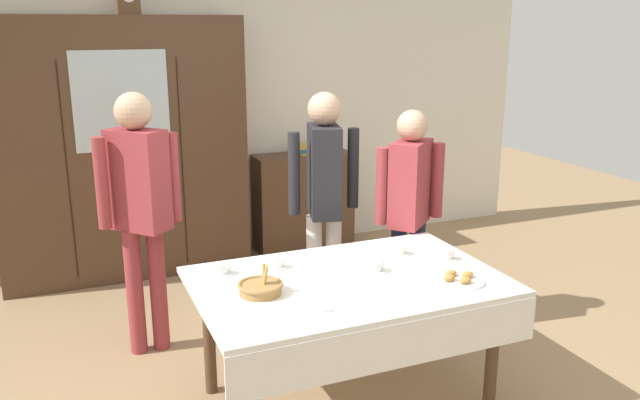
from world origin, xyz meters
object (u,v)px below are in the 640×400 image
object	(u,v)px
bookshelf_low	(303,201)
bread_basket	(260,287)
tea_cup_far_left	(375,267)
book_stack	(303,149)
tea_cup_mid_right	(221,270)
dining_table	(350,297)
spoon_near_right	(368,254)
person_near_right_end	(140,198)
person_beside_shelf	(410,200)
wall_cabinet	(122,150)
pastry_plate	(458,279)
person_by_cabinet	(324,187)
tea_cup_far_right	(276,263)
tea_cup_near_right	(399,250)
spoon_near_left	(326,311)
tea_cup_mid_left	(446,255)

from	to	relation	value
bookshelf_low	bread_basket	distance (m)	2.92
tea_cup_far_left	bread_basket	world-z (taller)	bread_basket
book_stack	tea_cup_mid_right	size ratio (longest dim) A/B	1.74
dining_table	spoon_near_right	size ratio (longest dim) A/B	14.14
person_near_right_end	person_beside_shelf	xyz separation A→B (m)	(1.76, -0.36, -0.11)
wall_cabinet	pastry_plate	world-z (taller)	wall_cabinet
pastry_plate	person_by_cabinet	world-z (taller)	person_by_cabinet
tea_cup_far_right	bread_basket	world-z (taller)	bread_basket
tea_cup_near_right	tea_cup_far_left	distance (m)	0.33
wall_cabinet	spoon_near_left	bearing A→B (deg)	-77.94
tea_cup_mid_right	spoon_near_left	size ratio (longest dim) A/B	1.09
tea_cup_mid_left	pastry_plate	xyz separation A→B (m)	(-0.13, -0.32, -0.01)
tea_cup_mid_left	spoon_near_left	bearing A→B (deg)	-157.59
tea_cup_mid_right	bread_basket	xyz separation A→B (m)	(0.12, -0.34, 0.01)
book_stack	spoon_near_left	xyz separation A→B (m)	(-1.02, -2.95, -0.21)
spoon_near_left	spoon_near_right	distance (m)	0.85
tea_cup_far_left	person_by_cabinet	distance (m)	0.98
bookshelf_low	tea_cup_near_right	xyz separation A→B (m)	(-0.29, -2.37, 0.33)
tea_cup_far_left	spoon_near_left	size ratio (longest dim) A/B	1.09
spoon_near_right	person_beside_shelf	distance (m)	0.69
book_stack	bread_basket	size ratio (longest dim) A/B	0.94
tea_cup_near_right	tea_cup_mid_left	xyz separation A→B (m)	(0.22, -0.19, 0.00)
bookshelf_low	person_by_cabinet	distance (m)	1.79
person_near_right_end	pastry_plate	bearing A→B (deg)	-41.84
book_stack	person_near_right_end	distance (m)	2.29
dining_table	spoon_near_right	xyz separation A→B (m)	(0.28, 0.33, 0.10)
bread_basket	pastry_plate	xyz separation A→B (m)	(1.05, -0.26, -0.02)
wall_cabinet	spoon_near_left	distance (m)	2.98
spoon_near_left	spoon_near_right	xyz separation A→B (m)	(0.56, 0.64, 0.00)
person_beside_shelf	tea_cup_far_left	bearing A→B (deg)	-132.03
bookshelf_low	book_stack	world-z (taller)	book_stack
spoon_near_left	tea_cup_near_right	bearing A→B (deg)	38.36
spoon_near_right	person_beside_shelf	xyz separation A→B (m)	(0.52, 0.42, 0.18)
book_stack	tea_cup_far_left	size ratio (longest dim) A/B	1.74
pastry_plate	person_near_right_end	distance (m)	2.03
tea_cup_far_left	spoon_near_right	bearing A→B (deg)	71.37
bookshelf_low	tea_cup_far_left	world-z (taller)	bookshelf_low
spoon_near_right	tea_cup_far_right	bearing A→B (deg)	179.15
dining_table	wall_cabinet	size ratio (longest dim) A/B	0.77
book_stack	person_by_cabinet	xyz separation A→B (m)	(-0.47, -1.63, 0.06)
bread_basket	person_by_cabinet	distance (m)	1.28
dining_table	bookshelf_low	size ratio (longest dim) A/B	1.79
bread_basket	person_beside_shelf	world-z (taller)	person_beside_shelf
bread_basket	person_near_right_end	size ratio (longest dim) A/B	0.14
person_near_right_end	person_by_cabinet	bearing A→B (deg)	-4.48
dining_table	person_beside_shelf	xyz separation A→B (m)	(0.80, 0.75, 0.29)
tea_cup_far_right	person_near_right_end	world-z (taller)	person_near_right_end
bookshelf_low	person_near_right_end	world-z (taller)	person_near_right_end
tea_cup_mid_left	book_stack	bearing A→B (deg)	88.35
tea_cup_far_left	person_near_right_end	distance (m)	1.57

